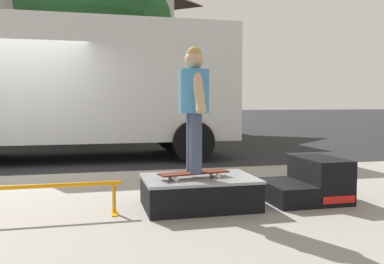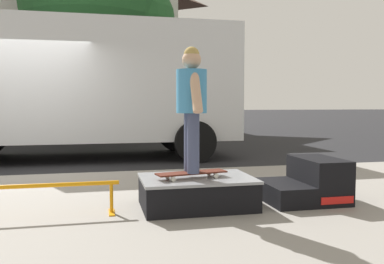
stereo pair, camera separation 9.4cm
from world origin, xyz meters
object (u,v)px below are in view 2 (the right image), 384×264
object	(u,v)px
skateboard	(192,173)
skater_kid	(192,99)
skate_box	(197,191)
box_truck	(82,84)
grind_rail	(48,192)
street_tree_main	(100,7)
kicker_ramp	(308,183)

from	to	relation	value
skateboard	skater_kid	world-z (taller)	skater_kid
skate_box	box_truck	xyz separation A→B (m)	(-1.42, 5.31, 1.40)
grind_rail	skateboard	world-z (taller)	skateboard
grind_rail	street_tree_main	distance (m)	10.41
skateboard	box_truck	distance (m)	5.66
grind_rail	skateboard	size ratio (longest dim) A/B	1.77
grind_rail	skateboard	xyz separation A→B (m)	(1.49, -0.02, 0.14)
kicker_ramp	street_tree_main	world-z (taller)	street_tree_main
skater_kid	skate_box	bearing A→B (deg)	39.37
skateboard	skater_kid	size ratio (longest dim) A/B	0.60
box_truck	street_tree_main	world-z (taller)	street_tree_main
box_truck	kicker_ramp	bearing A→B (deg)	-62.50
skate_box	grind_rail	bearing A→B (deg)	-178.65
skateboard	box_truck	world-z (taller)	box_truck
kicker_ramp	grind_rail	world-z (taller)	kicker_ramp
kicker_ramp	street_tree_main	size ratio (longest dim) A/B	0.13
grind_rail	street_tree_main	size ratio (longest dim) A/B	0.21
skate_box	skateboard	distance (m)	0.23
skate_box	skateboard	bearing A→B (deg)	-140.63
kicker_ramp	skateboard	xyz separation A→B (m)	(-1.42, -0.06, 0.18)
box_truck	skater_kid	bearing A→B (deg)	-75.94
kicker_ramp	box_truck	world-z (taller)	box_truck
skateboard	skate_box	bearing A→B (deg)	39.37
skate_box	street_tree_main	world-z (taller)	street_tree_main
kicker_ramp	skater_kid	size ratio (longest dim) A/B	0.66
skater_kid	street_tree_main	distance (m)	10.12
kicker_ramp	skater_kid	bearing A→B (deg)	-177.61
kicker_ramp	skater_kid	distance (m)	1.73
skater_kid	box_truck	bearing A→B (deg)	104.06
skater_kid	street_tree_main	size ratio (longest dim) A/B	0.20
box_truck	grind_rail	bearing A→B (deg)	-91.53
grind_rail	skater_kid	xyz separation A→B (m)	(1.49, -0.02, 0.94)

